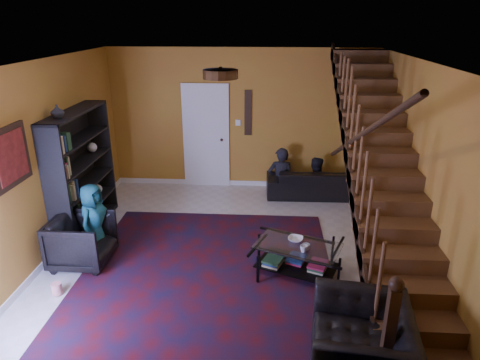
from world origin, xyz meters
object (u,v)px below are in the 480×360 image
object	(u,v)px
bookshelf	(83,175)
armchair_left	(82,241)
coffee_table	(297,257)
armchair_right	(361,343)
sofa	(315,182)

from	to	relation	value
bookshelf	armchair_left	size ratio (longest dim) A/B	2.50
bookshelf	coffee_table	xyz separation A→B (m)	(3.39, -1.10, -0.72)
armchair_left	coffee_table	distance (m)	3.04
armchair_right	bookshelf	bearing A→B (deg)	-118.97
sofa	armchair_left	size ratio (longest dim) A/B	2.36
bookshelf	sofa	size ratio (longest dim) A/B	1.06
armchair_left	armchair_right	xyz separation A→B (m)	(3.55, -1.79, -0.01)
sofa	armchair_left	distance (m)	4.50
bookshelf	coffee_table	world-z (taller)	bookshelf
armchair_left	armchair_right	world-z (taller)	armchair_left
sofa	armchair_right	world-z (taller)	armchair_right
bookshelf	armchair_right	xyz separation A→B (m)	(3.90, -2.85, -0.61)
armchair_right	coffee_table	world-z (taller)	armchair_right
armchair_left	coffee_table	bearing A→B (deg)	-89.70
bookshelf	sofa	bearing A→B (deg)	23.53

